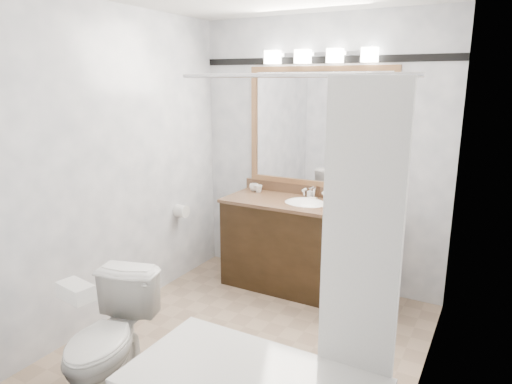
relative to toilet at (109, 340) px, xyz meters
The scene contains 14 objects.
room 1.36m from the toilet, 62.23° to the left, with size 2.42×2.62×2.52m.
vanity 2.00m from the toilet, 75.96° to the left, with size 1.53×0.58×0.97m.
mirror 2.52m from the toilet, 77.60° to the left, with size 1.40×0.04×1.10m.
vanity_light_bar 2.82m from the toilet, 77.29° to the left, with size 1.02×0.14×0.12m.
accent_stripe 2.85m from the toilet, 77.66° to the left, with size 2.40×0.01×0.06m, color black.
tp_roll 1.75m from the toilet, 112.47° to the left, with size 0.12×0.12×0.11m, color white.
toilet is the anchor object (origin of this frame).
tissue_box 0.46m from the toilet, 90.00° to the right, with size 0.22×0.12×0.09m, color white.
coffee_maker 2.24m from the toilet, 62.68° to the left, with size 0.19×0.24×0.36m.
cup_left 2.17m from the toilet, 93.96° to the left, with size 0.09×0.09×0.07m, color white.
cup_right 2.15m from the toilet, 92.23° to the left, with size 0.08×0.08×0.07m, color white.
soap_bottle_a 2.23m from the toilet, 78.07° to the left, with size 0.04×0.04×0.09m, color white.
soap_bottle_b 2.23m from the toilet, 73.11° to the left, with size 0.06×0.06×0.07m, color white.
soap_bar 2.17m from the toilet, 76.29° to the left, with size 0.08×0.05×0.02m, color beige.
Camera 1 is at (1.53, -2.68, 1.93)m, focal length 32.00 mm.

